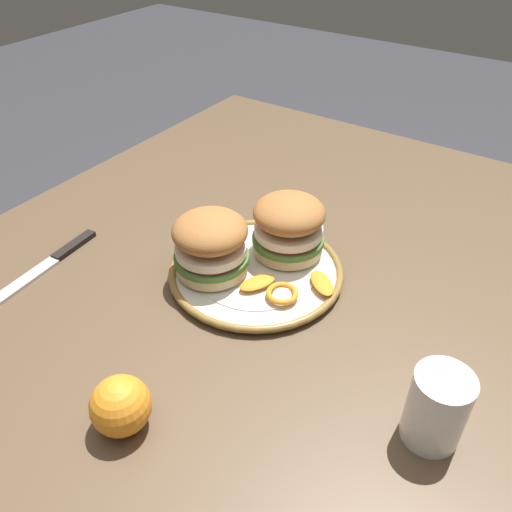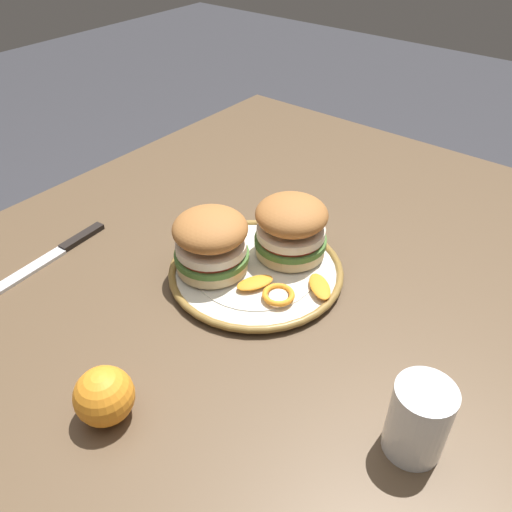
% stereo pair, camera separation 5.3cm
% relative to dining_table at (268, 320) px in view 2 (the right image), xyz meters
% --- Properties ---
extents(ground_plane, '(8.00, 8.00, 0.00)m').
position_rel_dining_table_xyz_m(ground_plane, '(0.00, 0.00, -0.64)').
color(ground_plane, '#333338').
extents(dining_table, '(1.29, 1.07, 0.72)m').
position_rel_dining_table_xyz_m(dining_table, '(0.00, 0.00, 0.00)').
color(dining_table, brown).
rests_on(dining_table, ground).
extents(dinner_plate, '(0.28, 0.28, 0.02)m').
position_rel_dining_table_xyz_m(dinner_plate, '(0.00, 0.03, 0.09)').
color(dinner_plate, silver).
rests_on(dinner_plate, dining_table).
extents(sandwich_half_left, '(0.16, 0.16, 0.10)m').
position_rel_dining_table_xyz_m(sandwich_half_left, '(-0.04, 0.08, 0.15)').
color(sandwich_half_left, beige).
rests_on(sandwich_half_left, dinner_plate).
extents(sandwich_half_right, '(0.17, 0.17, 0.10)m').
position_rel_dining_table_xyz_m(sandwich_half_right, '(0.07, 0.01, 0.15)').
color(sandwich_half_right, beige).
rests_on(sandwich_half_right, dinner_plate).
extents(orange_peel_curled, '(0.07, 0.07, 0.01)m').
position_rel_dining_table_xyz_m(orange_peel_curled, '(-0.04, -0.05, 0.11)').
color(orange_peel_curled, orange).
rests_on(orange_peel_curled, dinner_plate).
extents(orange_peel_strip_long, '(0.07, 0.05, 0.01)m').
position_rel_dining_table_xyz_m(orange_peel_strip_long, '(-0.04, -0.00, 0.11)').
color(orange_peel_strip_long, orange).
rests_on(orange_peel_strip_long, dinner_plate).
extents(orange_peel_strip_short, '(0.06, 0.07, 0.01)m').
position_rel_dining_table_xyz_m(orange_peel_strip_short, '(0.02, -0.08, 0.11)').
color(orange_peel_strip_short, orange).
rests_on(orange_peel_strip_short, dinner_plate).
extents(drinking_glass, '(0.07, 0.07, 0.10)m').
position_rel_dining_table_xyz_m(drinking_glass, '(-0.13, -0.31, 0.13)').
color(drinking_glass, white).
rests_on(drinking_glass, dining_table).
extents(whole_orange, '(0.07, 0.07, 0.07)m').
position_rel_dining_table_xyz_m(whole_orange, '(-0.32, -0.00, 0.12)').
color(whole_orange, orange).
rests_on(whole_orange, dining_table).
extents(table_knife, '(0.22, 0.04, 0.01)m').
position_rel_dining_table_xyz_m(table_knife, '(-0.16, 0.33, 0.09)').
color(table_knife, silver).
rests_on(table_knife, dining_table).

